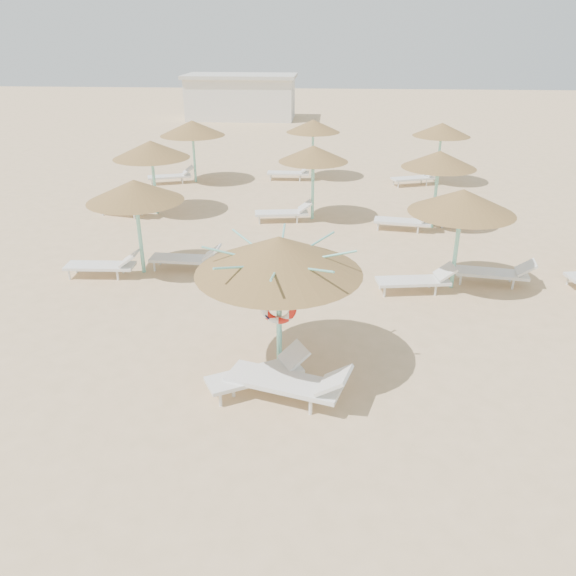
{
  "coord_description": "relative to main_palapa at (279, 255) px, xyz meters",
  "views": [
    {
      "loc": [
        0.9,
        -9.7,
        6.33
      ],
      "look_at": [
        0.1,
        1.16,
        1.3
      ],
      "focal_mm": 35.0,
      "sensor_mm": 36.0,
      "label": 1
    }
  ],
  "objects": [
    {
      "name": "lounger_main_b",
      "position": [
        0.32,
        -1.06,
        -2.09
      ],
      "size": [
        2.42,
        1.32,
        0.84
      ],
      "rotation": [
        0.0,
        0.0,
        -0.29
      ],
      "color": "white",
      "rests_on": "ground"
    },
    {
      "name": "main_palapa",
      "position": [
        0.0,
        0.0,
        0.0
      ],
      "size": [
        3.2,
        3.2,
        2.86
      ],
      "color": "#80DECA",
      "rests_on": "ground"
    },
    {
      "name": "ground",
      "position": [
        -0.0,
        -0.03,
        -2.49
      ],
      "size": [
        120.0,
        120.0,
        0.0
      ],
      "primitive_type": "plane",
      "color": "#DCB486",
      "rests_on": "ground"
    },
    {
      "name": "lounger_main_a",
      "position": [
        -0.29,
        -0.69,
        -2.14
      ],
      "size": [
        2.03,
        1.48,
        0.72
      ],
      "rotation": [
        0.0,
        0.0,
        0.5
      ],
      "color": "white",
      "rests_on": "ground"
    },
    {
      "name": "palapa_field",
      "position": [
        0.87,
        9.84,
        -0.19
      ],
      "size": [
        19.27,
        14.48,
        2.72
      ],
      "color": "#80DECA",
      "rests_on": "ground"
    },
    {
      "name": "service_hut",
      "position": [
        -6.0,
        34.97,
        -0.85
      ],
      "size": [
        8.4,
        4.4,
        3.25
      ],
      "color": "silver",
      "rests_on": "ground"
    }
  ]
}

